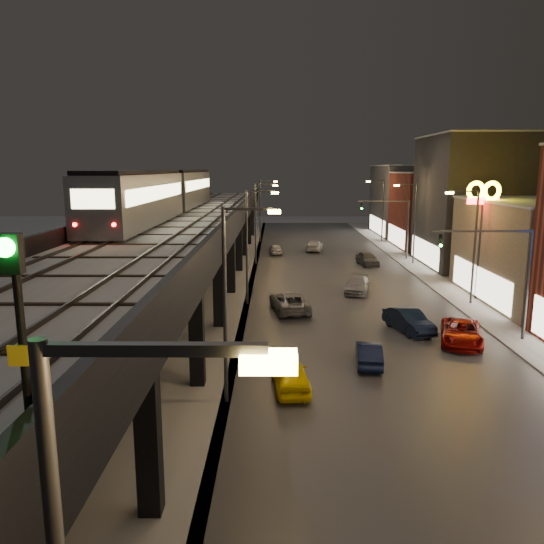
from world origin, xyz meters
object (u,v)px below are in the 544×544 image
object	(u,v)px
subway_train	(166,192)
car_onc_red	(367,259)
car_mid_silver	(290,303)
car_onc_white	(357,285)
car_far_white	(276,250)
car_mid_dark	(314,246)
car_near_white	(369,355)
rail_signal	(15,297)
car_onc_dark	(461,333)
car_onc_silver	(409,321)
car_taxi	(291,377)

from	to	relation	value
subway_train	car_onc_red	size ratio (longest dim) A/B	8.93
car_mid_silver	car_onc_white	bearing A→B (deg)	-144.43
car_far_white	car_onc_red	world-z (taller)	car_onc_red
car_far_white	car_onc_white	world-z (taller)	car_onc_white
car_onc_white	car_onc_red	distance (m)	13.49
car_mid_dark	car_onc_white	bearing A→B (deg)	105.29
car_near_white	car_far_white	distance (m)	38.48
rail_signal	car_onc_dark	size ratio (longest dim) A/B	0.61
car_far_white	car_onc_silver	size ratio (longest dim) A/B	0.81
car_onc_silver	car_onc_dark	distance (m)	3.57
car_onc_dark	car_far_white	bearing A→B (deg)	124.92
rail_signal	car_near_white	size ratio (longest dim) A/B	0.81
car_mid_dark	car_onc_silver	xyz separation A→B (m)	(3.71, -34.78, 0.05)
rail_signal	car_onc_red	distance (m)	53.15
car_onc_dark	car_near_white	bearing A→B (deg)	-133.50
rail_signal	car_taxi	size ratio (longest dim) A/B	0.74
car_onc_white	car_near_white	bearing A→B (deg)	-81.95
car_mid_silver	car_onc_silver	distance (m)	9.14
rail_signal	car_far_white	distance (m)	59.14
car_onc_dark	car_onc_red	size ratio (longest dim) A/B	1.15
car_near_white	car_onc_white	distance (m)	17.34
car_mid_silver	rail_signal	bearing A→B (deg)	70.89
subway_train	car_far_white	size ratio (longest dim) A/B	10.87
car_taxi	car_onc_silver	world-z (taller)	car_onc_silver
car_mid_dark	car_onc_silver	bearing A→B (deg)	106.41
rail_signal	car_far_white	xyz separation A→B (m)	(3.65, 58.46, -8.20)
car_mid_silver	car_far_white	xyz separation A→B (m)	(-1.06, 27.18, -0.11)
car_mid_silver	car_near_white	bearing A→B (deg)	99.70
rail_signal	car_onc_dark	xyz separation A→B (m)	(15.02, 23.91, -8.11)
car_taxi	car_onc_silver	distance (m)	12.34
rail_signal	car_onc_dark	distance (m)	29.38
car_near_white	car_onc_white	size ratio (longest dim) A/B	0.83
car_onc_silver	car_onc_white	world-z (taller)	car_onc_silver
car_taxi	car_onc_white	bearing A→B (deg)	-112.06
car_taxi	car_onc_red	bearing A→B (deg)	-110.56
subway_train	car_onc_red	bearing A→B (deg)	23.93
car_near_white	car_far_white	size ratio (longest dim) A/B	1.05
car_onc_silver	car_onc_white	size ratio (longest dim) A/B	0.98
car_onc_white	car_onc_red	bearing A→B (deg)	91.42
car_taxi	car_mid_silver	bearing A→B (deg)	-96.22
car_taxi	car_mid_dark	xyz separation A→B (m)	(4.30, 44.17, -0.02)
car_far_white	car_onc_dark	bearing A→B (deg)	102.92
car_onc_dark	car_taxi	bearing A→B (deg)	-130.06
subway_train	car_near_white	size ratio (longest dim) A/B	10.38
car_mid_dark	car_onc_white	distance (m)	23.65
car_near_white	car_far_white	xyz separation A→B (m)	(-5.10, 38.14, -0.01)
rail_signal	car_mid_dark	distance (m)	62.26
car_onc_red	car_far_white	bearing A→B (deg)	135.52
car_onc_silver	car_near_white	bearing A→B (deg)	-138.16
car_taxi	car_onc_red	distance (m)	35.03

